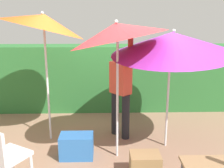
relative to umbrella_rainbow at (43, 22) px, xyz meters
name	(u,v)px	position (x,y,z in m)	size (l,w,h in m)	color
ground_plane	(113,156)	(1.11, -0.67, -2.05)	(24.00, 24.00, 0.00)	#937056
hedge_row	(110,77)	(1.11, 1.58, -1.30)	(8.00, 0.70, 1.50)	#2D7033
umbrella_rainbow	(43,22)	(0.00, 0.00, 0.00)	(1.46, 1.42, 2.41)	silver
umbrella_orange	(117,32)	(1.17, -0.69, -0.12)	(1.45, 1.42, 2.27)	silver
umbrella_yellow	(172,43)	(2.04, -0.36, -0.31)	(1.94, 1.94, 2.06)	silver
person_vendor	(121,87)	(1.27, 0.05, -1.12)	(0.42, 0.48, 1.88)	black
chair_plastic	(3,155)	(-0.26, -1.51, -1.54)	(0.60, 0.60, 0.89)	silver
cooler_box	(77,146)	(0.55, -0.69, -1.87)	(0.51, 0.32, 0.37)	#2D6BB7
crate_cardboard	(145,165)	(1.54, -1.24, -1.88)	(0.41, 0.30, 0.34)	#9E7A4C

